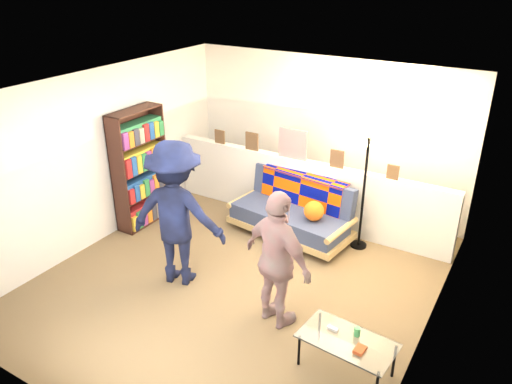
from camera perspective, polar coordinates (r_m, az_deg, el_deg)
ground at (r=6.42m, az=-1.86°, el=-9.83°), size 5.00×5.00×0.00m
room_shell at (r=6.01m, az=0.35°, el=5.62°), size 4.60×5.05×2.45m
half_wall_ledge at (r=7.55m, az=5.47°, el=0.08°), size 4.45×0.15×1.00m
ledge_decor at (r=7.36m, az=4.03°, el=5.18°), size 2.97×0.02×0.45m
futon_sofa at (r=7.23m, az=4.32°, el=-2.35°), size 1.85×1.05×0.76m
bookshelf at (r=7.56m, az=-13.11°, el=2.26°), size 0.29×0.88×1.77m
coffee_table at (r=5.05m, az=10.44°, el=-16.51°), size 0.95×0.58×0.47m
floor_lamp at (r=6.72m, az=12.69°, el=2.79°), size 0.34×0.31×1.69m
person_left at (r=6.03m, az=-9.05°, el=-2.49°), size 1.32×0.96×1.83m
person_right at (r=5.30m, az=2.51°, el=-7.85°), size 1.00×0.66×1.58m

